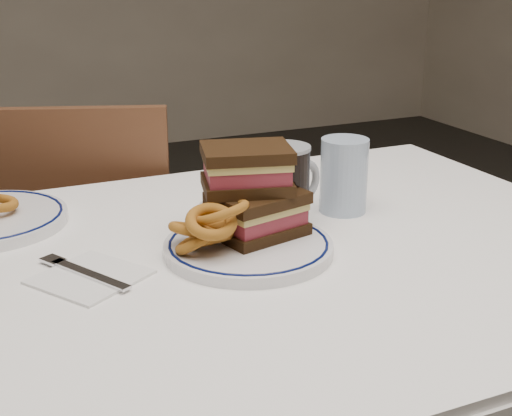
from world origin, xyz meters
name	(u,v)px	position (x,y,z in m)	size (l,w,h in m)	color
dining_table	(229,321)	(0.00, 0.00, 0.64)	(1.27, 0.87, 0.75)	white
chair_far	(88,269)	(-0.09, 0.65, 0.48)	(0.52, 0.52, 0.88)	#492517
main_plate	(248,247)	(0.03, 0.00, 0.76)	(0.25, 0.25, 0.02)	white
reuben_sandwich	(252,191)	(0.05, 0.03, 0.83)	(0.16, 0.15, 0.13)	black
onion_rings_main	(209,226)	(-0.03, 0.00, 0.80)	(0.12, 0.12, 0.10)	brown
ketchup_ramekin	(216,212)	(0.02, 0.10, 0.78)	(0.05, 0.05, 0.03)	white
beer_mug	(285,188)	(0.12, 0.06, 0.82)	(0.12, 0.08, 0.14)	black
water_glass	(344,176)	(0.25, 0.10, 0.81)	(0.08, 0.08, 0.13)	#A4BAD4
napkin_fork	(88,276)	(-0.20, 0.01, 0.75)	(0.18, 0.18, 0.01)	white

